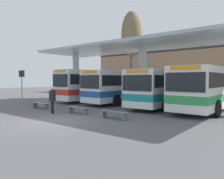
% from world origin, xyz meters
% --- Properties ---
extents(ground_plane, '(100.00, 100.00, 0.00)m').
position_xyz_m(ground_plane, '(0.00, 0.00, 0.00)').
color(ground_plane, '#565456').
extents(townhouse_backdrop, '(40.00, 0.58, 9.21)m').
position_xyz_m(townhouse_backdrop, '(0.00, 27.04, 5.37)').
color(townhouse_backdrop, '#9E7A5B').
rests_on(townhouse_backdrop, ground_plane).
extents(station_canopy, '(22.89, 6.75, 5.60)m').
position_xyz_m(station_canopy, '(0.00, 9.87, 4.95)').
color(station_canopy, silver).
rests_on(station_canopy, ground_plane).
extents(transit_bus_left_bay, '(2.88, 11.10, 3.32)m').
position_xyz_m(transit_bus_left_bay, '(-6.32, 11.10, 1.84)').
color(transit_bus_left_bay, white).
rests_on(transit_bus_left_bay, ground_plane).
extents(transit_bus_center_bay, '(3.05, 11.02, 3.15)m').
position_xyz_m(transit_bus_center_bay, '(-2.37, 11.06, 1.77)').
color(transit_bus_center_bay, white).
rests_on(transit_bus_center_bay, ground_plane).
extents(transit_bus_right_bay, '(3.07, 10.37, 3.09)m').
position_xyz_m(transit_bus_right_bay, '(1.99, 10.46, 1.73)').
color(transit_bus_right_bay, white).
rests_on(transit_bus_right_bay, ground_plane).
extents(transit_bus_far_right_bay, '(3.01, 11.20, 3.20)m').
position_xyz_m(transit_bus_far_right_bay, '(5.80, 10.62, 1.80)').
color(transit_bus_far_right_bay, white).
rests_on(transit_bus_far_right_bay, ground_plane).
extents(waiting_bench_near_pillar, '(1.98, 0.44, 0.46)m').
position_xyz_m(waiting_bench_near_pillar, '(2.32, 2.73, 0.35)').
color(waiting_bench_near_pillar, slate).
rests_on(waiting_bench_near_pillar, ground_plane).
extents(waiting_bench_mid_platform, '(1.99, 0.44, 0.46)m').
position_xyz_m(waiting_bench_mid_platform, '(-5.32, 2.73, 0.35)').
color(waiting_bench_mid_platform, slate).
rests_on(waiting_bench_mid_platform, ground_plane).
extents(waiting_bench_far_platform, '(1.82, 0.44, 0.46)m').
position_xyz_m(waiting_bench_far_platform, '(-0.84, 2.73, 0.35)').
color(waiting_bench_far_platform, slate).
rests_on(waiting_bench_far_platform, ground_plane).
extents(info_sign_platform, '(0.90, 0.09, 3.19)m').
position_xyz_m(info_sign_platform, '(-8.65, 2.99, 2.27)').
color(info_sign_platform, gray).
rests_on(info_sign_platform, ground_plane).
extents(pedestrian_waiting, '(0.67, 0.32, 1.81)m').
position_xyz_m(pedestrian_waiting, '(-2.30, 1.69, 1.10)').
color(pedestrian_waiting, black).
rests_on(pedestrian_waiting, ground_plane).
extents(poplar_tree_behind_left, '(2.76, 2.76, 11.56)m').
position_xyz_m(poplar_tree_behind_left, '(-6.15, 17.40, 8.44)').
color(poplar_tree_behind_left, '#473A2B').
rests_on(poplar_tree_behind_left, ground_plane).
extents(parked_car_street, '(4.46, 1.97, 2.15)m').
position_xyz_m(parked_car_street, '(-9.11, 23.14, 1.04)').
color(parked_car_street, silver).
rests_on(parked_car_street, ground_plane).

